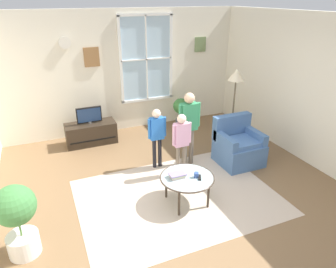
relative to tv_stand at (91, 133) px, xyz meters
name	(u,v)px	position (x,y,z in m)	size (l,w,h in m)	color
ground_plane	(184,204)	(0.91, -2.69, -0.24)	(5.99, 7.00, 0.02)	brown
back_wall	(124,71)	(0.93, 0.56, 1.12)	(5.39, 0.17, 2.67)	silver
side_wall_right	(335,98)	(3.67, -2.69, 1.11)	(0.12, 6.40, 2.67)	silver
area_rug	(178,197)	(0.88, -2.51, -0.22)	(3.04, 2.25, 0.01)	#C6B29E
tv_stand	(91,133)	(0.00, 0.00, 0.00)	(1.04, 0.47, 0.46)	#2D2319
television	(89,115)	(0.00, 0.00, 0.41)	(0.51, 0.08, 0.35)	#4C4C4C
armchair	(238,146)	(2.39, -1.91, 0.10)	(0.76, 0.74, 0.87)	#476B9E
coffee_table	(187,178)	(0.95, -2.68, 0.20)	(0.82, 0.82, 0.46)	#99B2B7
book_stack	(177,175)	(0.82, -2.63, 0.26)	(0.24, 0.16, 0.07)	beige
cup	(196,175)	(1.07, -2.73, 0.26)	(0.07, 0.07, 0.08)	#334C8C
remote_near_books	(200,177)	(1.11, -2.77, 0.23)	(0.04, 0.14, 0.02)	black
person_green_shirt	(189,121)	(1.50, -1.61, 0.64)	(0.42, 0.19, 1.39)	#726656
person_blue_shirt	(157,132)	(0.93, -1.49, 0.48)	(0.34, 0.15, 1.13)	black
person_pink_shirt	(181,138)	(1.21, -1.91, 0.49)	(0.34, 0.16, 1.14)	#726656
potted_plant_by_window	(181,109)	(2.16, 0.11, 0.21)	(0.37, 0.37, 0.70)	#4C565B
potted_plant_corner	(17,216)	(-1.33, -2.82, 0.34)	(0.49, 0.49, 0.96)	silver
floor_lamp	(236,83)	(2.69, -1.25, 1.12)	(0.32, 0.32, 1.62)	black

